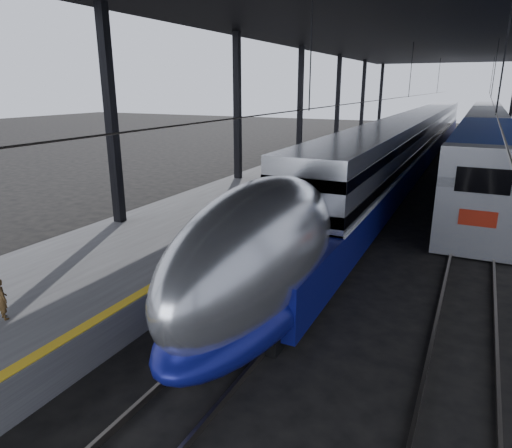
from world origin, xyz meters
The scene contains 8 objects.
ground centered at (0.00, 0.00, 0.00)m, with size 160.00×160.00×0.00m, color black.
platform centered at (-3.50, 20.00, 0.50)m, with size 6.00×80.00×1.00m, color #4C4C4F.
yellow_strip centered at (-0.70, 20.00, 1.00)m, with size 0.30×80.00×0.01m, color gold.
rails centered at (4.50, 20.00, 0.08)m, with size 6.52×80.00×0.16m.
canopy centered at (1.90, 20.00, 9.12)m, with size 18.00×75.00×9.47m.
tgv_train centered at (2.00, 29.05, 1.91)m, with size 2.85×65.20×4.08m.
second_train centered at (7.00, 36.52, 2.09)m, with size 3.00×56.05×4.13m.
child centered at (-2.66, -2.35, 1.49)m, with size 0.36×0.24×0.99m, color #453017.
Camera 1 is at (6.72, -8.32, 6.15)m, focal length 32.00 mm.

